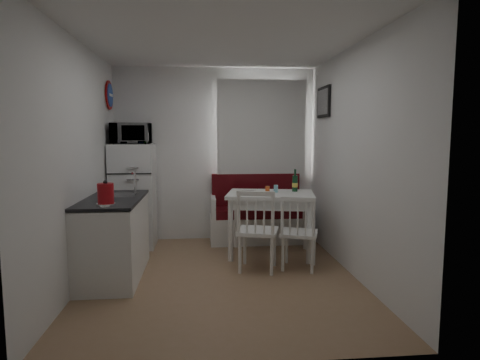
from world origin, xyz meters
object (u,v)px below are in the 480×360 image
object	(u,v)px
kitchen_counter	(114,237)
kettle	(106,194)
fridge	(134,196)
microwave	(131,133)
wine_bottle	(295,180)
chair_left	(259,222)
dining_table	(271,200)
chair_right	(301,225)
bench	(257,219)

from	to	relation	value
kitchen_counter	kettle	bearing A→B (deg)	-84.72
fridge	microwave	bearing A→B (deg)	-90.00
wine_bottle	chair_left	bearing A→B (deg)	-127.93
kettle	dining_table	bearing A→B (deg)	32.55
microwave	kettle	size ratio (longest dim) A/B	2.12
chair_left	fridge	distance (m)	2.07
kettle	chair_right	bearing A→B (deg)	13.82
kitchen_counter	bench	world-z (taller)	kitchen_counter
chair_left	bench	bearing A→B (deg)	98.84
dining_table	wine_bottle	xyz separation A→B (m)	(0.35, 0.10, 0.25)
bench	dining_table	bearing A→B (deg)	-83.81
dining_table	chair_left	world-z (taller)	chair_left
microwave	kettle	bearing A→B (deg)	-89.01
kitchen_counter	chair_right	size ratio (longest dim) A/B	2.49
chair_left	microwave	distance (m)	2.27
dining_table	fridge	xyz separation A→B (m)	(-1.87, 0.60, -0.01)
chair_right	chair_left	bearing A→B (deg)	-159.16
dining_table	wine_bottle	world-z (taller)	wine_bottle
dining_table	microwave	size ratio (longest dim) A/B	2.37
wine_bottle	microwave	bearing A→B (deg)	168.49
chair_right	kettle	bearing A→B (deg)	-146.24
dining_table	chair_left	size ratio (longest dim) A/B	2.25
fridge	bench	bearing A→B (deg)	3.59
bench	chair_left	xyz separation A→B (m)	(-0.17, -1.39, 0.27)
bench	fridge	size ratio (longest dim) A/B	0.96
chair_left	microwave	bearing A→B (deg)	158.96
chair_left	chair_right	distance (m)	0.50
bench	dining_table	world-z (taller)	bench
chair_right	kettle	distance (m)	2.21
fridge	kettle	world-z (taller)	fridge
dining_table	kettle	bearing A→B (deg)	-135.94
chair_right	microwave	world-z (taller)	microwave
kitchen_counter	microwave	size ratio (longest dim) A/B	2.50
fridge	microwave	size ratio (longest dim) A/B	2.79
fridge	dining_table	bearing A→B (deg)	-17.83
kettle	wine_bottle	world-z (taller)	kettle
kettle	wine_bottle	bearing A→B (deg)	30.20
dining_table	microwave	distance (m)	2.14
kitchen_counter	dining_table	distance (m)	2.02
chair_right	kettle	size ratio (longest dim) A/B	2.13
chair_left	wine_bottle	world-z (taller)	wine_bottle
dining_table	chair_left	xyz separation A→B (m)	(-0.25, -0.67, -0.15)
bench	dining_table	size ratio (longest dim) A/B	1.13
microwave	chair_left	bearing A→B (deg)	-36.98
wine_bottle	bench	bearing A→B (deg)	124.79
fridge	wine_bottle	bearing A→B (deg)	-12.74
chair_right	microwave	distance (m)	2.67
kitchen_counter	bench	xyz separation A→B (m)	(1.82, 1.36, -0.12)
chair_left	wine_bottle	bearing A→B (deg)	68.00
kettle	fridge	bearing A→B (deg)	90.97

